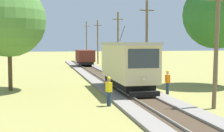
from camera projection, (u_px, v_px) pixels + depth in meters
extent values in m
cube|color=beige|center=(127.00, 62.00, 24.00)|extent=(2.50, 8.00, 2.60)
cube|color=#B2ADA3|center=(127.00, 44.00, 23.90)|extent=(2.60, 8.32, 0.22)
cube|color=black|center=(127.00, 82.00, 24.12)|extent=(2.10, 7.04, 0.44)
cube|color=#2D3842|center=(144.00, 59.00, 20.06)|extent=(2.10, 0.03, 1.25)
cube|color=#2D3842|center=(143.00, 57.00, 24.25)|extent=(0.02, 6.72, 1.04)
sphere|color=#F4EAB2|center=(144.00, 79.00, 20.11)|extent=(0.28, 0.28, 0.28)
cylinder|color=black|center=(122.00, 34.00, 25.39)|extent=(0.05, 1.67, 1.19)
cube|color=black|center=(144.00, 94.00, 20.05)|extent=(2.00, 0.36, 0.32)
cylinder|color=black|center=(136.00, 86.00, 21.94)|extent=(1.54, 0.80, 0.80)
cylinder|color=black|center=(120.00, 79.00, 26.30)|extent=(1.54, 0.80, 0.80)
cube|color=maroon|center=(85.00, 56.00, 48.07)|extent=(2.40, 5.20, 1.70)
cube|color=black|center=(85.00, 63.00, 48.15)|extent=(2.02, 4.78, 0.38)
cylinder|color=black|center=(86.00, 63.00, 46.63)|extent=(1.54, 0.76, 0.76)
cylinder|color=black|center=(84.00, 62.00, 49.67)|extent=(1.54, 0.76, 0.76)
cylinder|color=brown|center=(216.00, 48.00, 17.58)|extent=(0.24, 0.49, 7.02)
cube|color=brown|center=(218.00, 0.00, 17.38)|extent=(1.40, 0.10, 0.10)
cylinder|color=brown|center=(147.00, 42.00, 29.33)|extent=(0.24, 0.32, 7.72)
cube|color=brown|center=(147.00, 10.00, 29.10)|extent=(1.40, 0.10, 0.10)
cylinder|color=silver|center=(141.00, 9.00, 28.98)|extent=(0.08, 0.08, 0.10)
cylinder|color=silver|center=(153.00, 9.00, 29.22)|extent=(0.08, 0.08, 0.10)
cylinder|color=brown|center=(118.00, 42.00, 40.53)|extent=(0.24, 0.31, 7.71)
cube|color=brown|center=(118.00, 19.00, 40.31)|extent=(1.40, 0.10, 0.10)
cylinder|color=silver|center=(114.00, 18.00, 40.18)|extent=(0.08, 0.08, 0.10)
cylinder|color=silver|center=(122.00, 19.00, 40.42)|extent=(0.08, 0.08, 0.10)
cylinder|color=brown|center=(98.00, 42.00, 55.40)|extent=(0.24, 0.53, 7.75)
cube|color=brown|center=(98.00, 25.00, 55.17)|extent=(1.40, 0.10, 0.10)
cylinder|color=silver|center=(95.00, 25.00, 55.05)|extent=(0.08, 0.08, 0.10)
cylinder|color=silver|center=(101.00, 25.00, 55.29)|extent=(0.08, 0.08, 0.10)
cylinder|color=brown|center=(87.00, 41.00, 69.47)|extent=(0.24, 0.37, 8.41)
cube|color=brown|center=(86.00, 26.00, 69.23)|extent=(1.40, 0.10, 0.10)
cylinder|color=silver|center=(84.00, 26.00, 69.10)|extent=(0.08, 0.08, 0.10)
cylinder|color=silver|center=(89.00, 26.00, 69.34)|extent=(0.08, 0.08, 0.10)
cylinder|color=navy|center=(110.00, 99.00, 18.59)|extent=(0.15, 0.15, 0.86)
cylinder|color=navy|center=(108.00, 99.00, 18.72)|extent=(0.15, 0.15, 0.86)
cube|color=yellow|center=(109.00, 87.00, 18.60)|extent=(0.37, 0.44, 0.58)
sphere|color=#936B51|center=(109.00, 80.00, 18.56)|extent=(0.22, 0.22, 0.22)
sphere|color=yellow|center=(109.00, 78.00, 18.56)|extent=(0.21, 0.21, 0.21)
cylinder|color=navy|center=(167.00, 88.00, 22.99)|extent=(0.15, 0.15, 0.86)
cylinder|color=navy|center=(168.00, 89.00, 22.84)|extent=(0.15, 0.15, 0.86)
cube|color=orange|center=(168.00, 79.00, 22.86)|extent=(0.28, 0.40, 0.58)
sphere|color=tan|center=(168.00, 73.00, 22.83)|extent=(0.22, 0.22, 0.22)
sphere|color=yellow|center=(168.00, 72.00, 22.82)|extent=(0.21, 0.21, 0.21)
cylinder|color=#4C3823|center=(216.00, 63.00, 27.30)|extent=(0.32, 0.32, 3.99)
sphere|color=#2D6B28|center=(217.00, 14.00, 26.98)|extent=(5.94, 5.94, 5.94)
cylinder|color=#4C3823|center=(10.00, 69.00, 24.55)|extent=(0.32, 0.32, 3.38)
sphere|color=#4C7F38|center=(9.00, 20.00, 24.26)|extent=(5.71, 5.71, 5.71)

